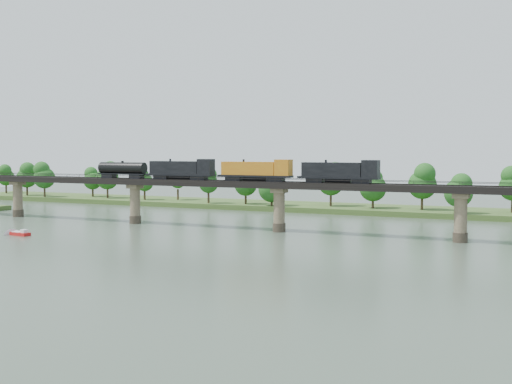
% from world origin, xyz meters
% --- Properties ---
extents(ground, '(400.00, 400.00, 0.00)m').
position_xyz_m(ground, '(0.00, 0.00, 0.00)').
color(ground, '#364537').
rests_on(ground, ground).
extents(far_bank, '(300.00, 24.00, 1.60)m').
position_xyz_m(far_bank, '(0.00, 85.00, 0.80)').
color(far_bank, '#355120').
rests_on(far_bank, ground).
extents(bridge, '(236.00, 30.00, 11.50)m').
position_xyz_m(bridge, '(0.00, 30.00, 5.46)').
color(bridge, '#473A2D').
rests_on(bridge, ground).
extents(bridge_superstructure, '(220.00, 4.90, 0.75)m').
position_xyz_m(bridge_superstructure, '(0.00, 30.00, 11.79)').
color(bridge_superstructure, black).
rests_on(bridge_superstructure, bridge).
extents(far_treeline, '(289.06, 17.54, 13.60)m').
position_xyz_m(far_treeline, '(-8.21, 80.52, 8.83)').
color(far_treeline, '#382619').
rests_on(far_treeline, far_bank).
extents(freight_train, '(74.22, 2.89, 5.11)m').
position_xyz_m(freight_train, '(-12.76, 30.00, 13.94)').
color(freight_train, black).
rests_on(freight_train, bridge).
extents(motorboat, '(5.22, 2.46, 1.41)m').
position_xyz_m(motorboat, '(-49.08, 0.02, 0.48)').
color(motorboat, red).
rests_on(motorboat, ground).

